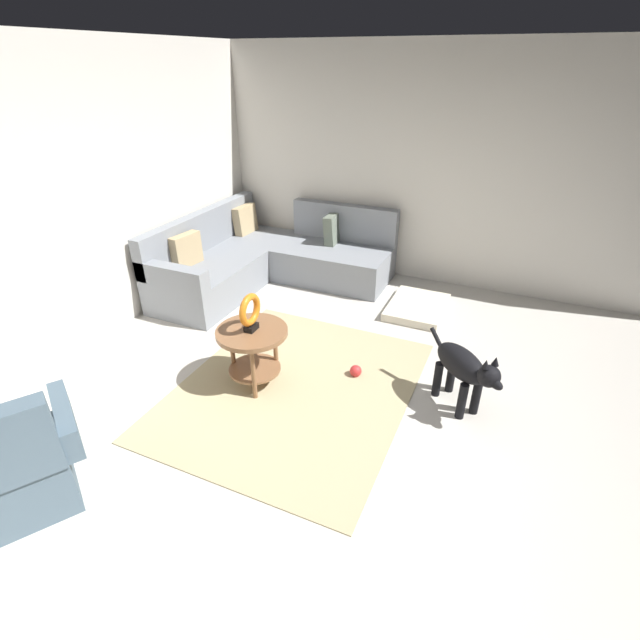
% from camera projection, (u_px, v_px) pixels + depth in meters
% --- Properties ---
extents(ground_plane, '(6.00, 6.00, 0.10)m').
position_uv_depth(ground_plane, '(366.00, 426.00, 3.69)').
color(ground_plane, beige).
extents(wall_back, '(6.00, 0.12, 2.70)m').
position_uv_depth(wall_back, '(53.00, 209.00, 4.04)').
color(wall_back, silver).
rests_on(wall_back, ground_plane).
extents(wall_right, '(0.12, 6.00, 2.70)m').
position_uv_depth(wall_right, '(456.00, 173.00, 5.34)').
color(wall_right, silver).
rests_on(wall_right, ground_plane).
extents(area_rug, '(2.30, 1.90, 0.01)m').
position_uv_depth(area_rug, '(295.00, 388.00, 4.03)').
color(area_rug, tan).
rests_on(area_rug, ground_plane).
extents(sectional_couch, '(2.20, 2.25, 0.88)m').
position_uv_depth(sectional_couch, '(267.00, 260.00, 5.82)').
color(sectional_couch, gray).
rests_on(sectional_couch, ground_plane).
extents(armchair, '(1.00, 0.94, 0.88)m').
position_uv_depth(armchair, '(12.00, 469.00, 2.82)').
color(armchair, '#4C6070').
rests_on(armchair, ground_plane).
extents(side_table, '(0.60, 0.60, 0.54)m').
position_uv_depth(side_table, '(253.00, 342.00, 3.90)').
color(side_table, brown).
rests_on(side_table, ground_plane).
extents(torus_sculpture, '(0.28, 0.08, 0.33)m').
position_uv_depth(torus_sculpture, '(250.00, 312.00, 3.75)').
color(torus_sculpture, black).
rests_on(torus_sculpture, side_table).
extents(dog_bed_mat, '(0.80, 0.60, 0.09)m').
position_uv_depth(dog_bed_mat, '(417.00, 307.00, 5.24)').
color(dog_bed_mat, beige).
rests_on(dog_bed_mat, ground_plane).
extents(dog, '(0.60, 0.67, 0.63)m').
position_uv_depth(dog, '(464.00, 369.00, 3.64)').
color(dog, black).
rests_on(dog, ground_plane).
extents(dog_toy_ball, '(0.11, 0.11, 0.11)m').
position_uv_depth(dog_toy_ball, '(356.00, 371.00, 4.16)').
color(dog_toy_ball, red).
rests_on(dog_toy_ball, ground_plane).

